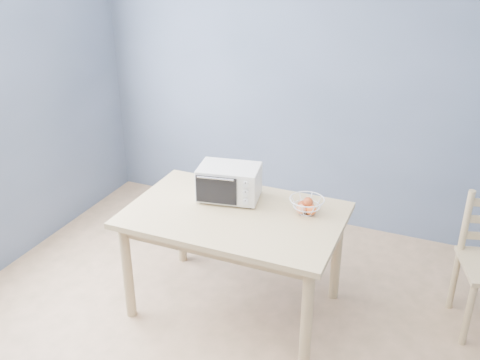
% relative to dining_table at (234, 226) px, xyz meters
% --- Properties ---
extents(room, '(4.01, 4.51, 2.61)m').
position_rel_dining_table_xyz_m(room, '(0.14, -0.80, 0.65)').
color(room, tan).
rests_on(room, ground).
extents(dining_table, '(1.40, 0.90, 0.75)m').
position_rel_dining_table_xyz_m(dining_table, '(0.00, 0.00, 0.00)').
color(dining_table, tan).
rests_on(dining_table, ground).
extents(toaster_oven, '(0.45, 0.36, 0.24)m').
position_rel_dining_table_xyz_m(toaster_oven, '(-0.13, 0.17, 0.23)').
color(toaster_oven, beige).
rests_on(toaster_oven, dining_table).
extents(fruit_basket, '(0.23, 0.23, 0.12)m').
position_rel_dining_table_xyz_m(fruit_basket, '(0.43, 0.18, 0.16)').
color(fruit_basket, white).
rests_on(fruit_basket, dining_table).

